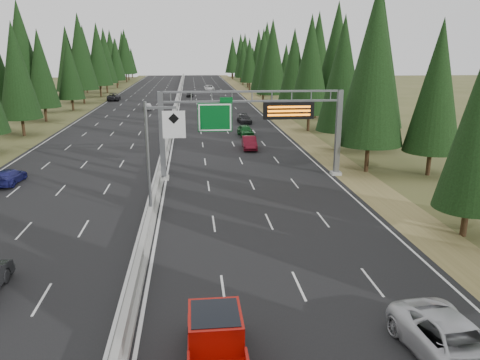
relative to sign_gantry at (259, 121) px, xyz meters
The scene contains 18 objects.
road 46.29m from the sign_gantry, 101.18° to the left, with size 32.00×260.00×0.08m, color black.
shoulder_right 46.28m from the sign_gantry, 78.86° to the left, with size 3.60×260.00×0.06m, color olive.
shoulder_left 52.70m from the sign_gantry, 120.63° to the left, with size 3.60×260.00×0.06m, color #494E24.
median_barrier 46.25m from the sign_gantry, 101.18° to the left, with size 0.70×260.00×0.85m.
sign_gantry is the anchor object (origin of this frame).
hov_sign_pole 12.96m from the sign_gantry, 130.04° to the right, with size 2.80×0.50×8.00m.
tree_row_right 39.05m from the sign_gantry, 70.25° to the left, with size 11.99×243.17×18.75m.
tree_row_left 51.88m from the sign_gantry, 126.49° to the left, with size 12.04×246.51×18.93m.
silver_minivan 27.45m from the sign_gantry, 82.77° to the right, with size 2.74×5.94×1.65m, color silver.
red_pickup 26.82m from the sign_gantry, 101.55° to the right, with size 2.08×5.83×1.90m.
car_ahead_green 21.46m from the sign_gantry, 86.66° to the left, with size 1.74×4.33×1.48m, color #13571F.
car_ahead_dkred 13.29m from the sign_gantry, 86.79° to the left, with size 1.56×4.47×1.47m, color #5E0D1A.
car_ahead_dkgrey 32.67m from the sign_gantry, 85.83° to the left, with size 1.86×4.57×1.33m, color black.
car_ahead_white 91.86m from the sign_gantry, 90.46° to the left, with size 2.70×5.86×1.63m, color white.
car_ahead_far 76.02m from the sign_gantry, 94.65° to the left, with size 1.59×3.94×1.34m, color black.
car_onc_blue 22.29m from the sign_gantry, behind, with size 1.82×4.47×1.30m, color navy.
car_onc_white 53.33m from the sign_gantry, 105.56° to the left, with size 1.63×4.06×1.38m, color silver.
car_onc_far 73.22m from the sign_gantry, 108.69° to the left, with size 2.72×5.90×1.64m, color black.
Camera 1 is at (2.94, -5.90, 11.35)m, focal length 35.00 mm.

